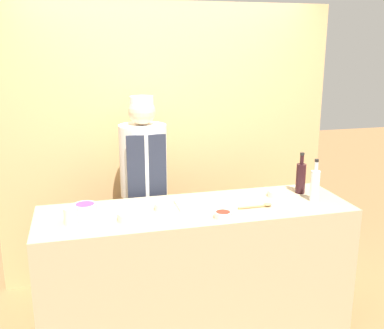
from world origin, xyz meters
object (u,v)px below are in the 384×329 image
(bottle_wine, at_px, (301,177))
(cup_cream, at_px, (71,216))
(sauce_bowl_red, at_px, (223,215))
(sauce_bowl_orange, at_px, (130,216))
(wooden_spoon, at_px, (259,206))
(cutting_board, at_px, (201,204))
(sauce_bowl_green, at_px, (277,193))
(sauce_bowl_white, at_px, (163,206))
(sauce_bowl_purple, at_px, (85,207))
(bottle_clear, at_px, (315,185))
(chef_center, at_px, (144,192))

(bottle_wine, relative_size, cup_cream, 3.02)
(sauce_bowl_red, xyz_separation_m, sauce_bowl_orange, (-0.59, 0.11, 0.01))
(cup_cream, distance_m, wooden_spoon, 1.27)
(sauce_bowl_orange, bearing_deg, cutting_board, 17.42)
(cup_cream, bearing_deg, sauce_bowl_green, 6.16)
(sauce_bowl_green, distance_m, wooden_spoon, 0.29)
(sauce_bowl_white, relative_size, sauce_bowl_orange, 0.69)
(sauce_bowl_white, distance_m, sauce_bowl_purple, 0.53)
(cutting_board, distance_m, bottle_clear, 0.84)
(sauce_bowl_red, height_order, chef_center, chef_center)
(bottle_clear, bearing_deg, bottle_wine, 93.46)
(sauce_bowl_orange, xyz_separation_m, wooden_spoon, (0.90, 0.01, -0.02))
(sauce_bowl_green, xyz_separation_m, wooden_spoon, (-0.22, -0.18, -0.02))
(sauce_bowl_white, height_order, bottle_clear, bottle_clear)
(sauce_bowl_purple, distance_m, cutting_board, 0.80)
(sauce_bowl_white, bearing_deg, bottle_wine, 5.09)
(cutting_board, height_order, chef_center, chef_center)
(bottle_wine, distance_m, wooden_spoon, 0.49)
(chef_center, bearing_deg, sauce_bowl_orange, -105.55)
(sauce_bowl_white, distance_m, wooden_spoon, 0.67)
(cutting_board, relative_size, chef_center, 0.20)
(sauce_bowl_purple, bearing_deg, wooden_spoon, -10.26)
(sauce_bowl_orange, height_order, bottle_wine, bottle_wine)
(bottle_clear, bearing_deg, cup_cream, -179.85)
(cutting_board, relative_size, cup_cream, 3.24)
(sauce_bowl_red, distance_m, cup_cream, 0.97)
(sauce_bowl_red, relative_size, sauce_bowl_white, 1.02)
(sauce_bowl_red, height_order, sauce_bowl_green, sauce_bowl_green)
(sauce_bowl_orange, relative_size, cup_cream, 1.58)
(sauce_bowl_white, distance_m, chef_center, 0.56)
(sauce_bowl_orange, bearing_deg, sauce_bowl_red, -10.95)
(bottle_clear, xyz_separation_m, cup_cream, (-1.71, -0.00, -0.07))
(wooden_spoon, bearing_deg, sauce_bowl_white, 169.38)
(sauce_bowl_orange, height_order, cup_cream, cup_cream)
(bottle_wine, bearing_deg, sauce_bowl_green, -170.03)
(sauce_bowl_white, bearing_deg, cutting_board, 5.23)
(cutting_board, xyz_separation_m, wooden_spoon, (0.39, -0.15, 0.00))
(sauce_bowl_orange, relative_size, sauce_bowl_green, 1.16)
(sauce_bowl_white, bearing_deg, sauce_bowl_red, -35.65)
(wooden_spoon, relative_size, chef_center, 0.15)
(cutting_board, relative_size, wooden_spoon, 1.38)
(sauce_bowl_white, bearing_deg, bottle_clear, -5.00)
(bottle_clear, height_order, wooden_spoon, bottle_clear)
(sauce_bowl_red, xyz_separation_m, cup_cream, (-0.96, 0.15, 0.03))
(wooden_spoon, bearing_deg, sauce_bowl_purple, 169.74)
(cup_cream, bearing_deg, sauce_bowl_red, -8.90)
(bottle_clear, bearing_deg, sauce_bowl_orange, -178.26)
(sauce_bowl_white, xyz_separation_m, cutting_board, (0.28, 0.03, -0.02))
(sauce_bowl_white, distance_m, sauce_bowl_orange, 0.28)
(sauce_bowl_red, bearing_deg, wooden_spoon, 22.26)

